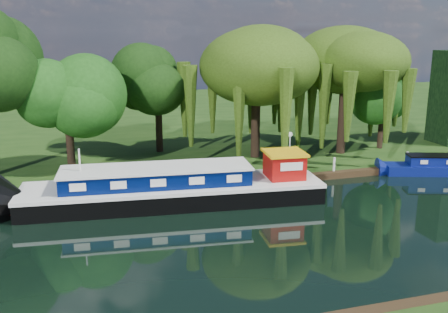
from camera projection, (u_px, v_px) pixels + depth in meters
name	position (u px, v px, depth m)	size (l,w,h in m)	color
ground	(359.00, 224.00, 26.73)	(120.00, 120.00, 0.00)	black
far_bank	(204.00, 117.00, 58.29)	(120.00, 52.00, 0.45)	#16350E
dutch_barge	(176.00, 188.00, 29.86)	(18.09, 5.68, 3.75)	black
willow_left	(256.00, 67.00, 37.59)	(8.01, 8.01, 9.60)	black
willow_right	(345.00, 70.00, 38.93)	(7.51, 7.51, 9.14)	black
tree_far_left	(66.00, 96.00, 33.28)	(4.87, 4.87, 7.85)	black
tree_far_mid	(158.00, 84.00, 39.69)	(4.86, 4.86, 7.96)	black
tree_far_right	(383.00, 95.00, 41.08)	(3.97, 3.97, 6.49)	black
lamppost	(290.00, 140.00, 36.04)	(0.36, 0.36, 2.56)	silver
mooring_posts	(288.00, 168.00, 34.17)	(19.16, 0.16, 1.00)	silver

